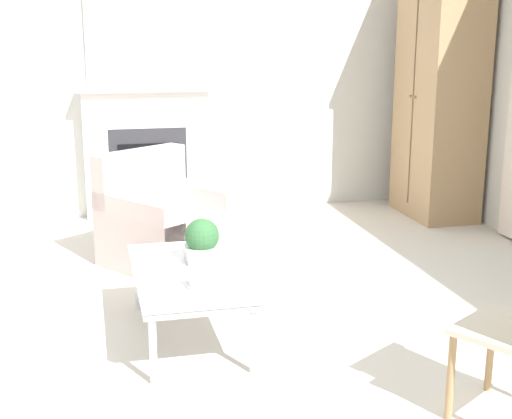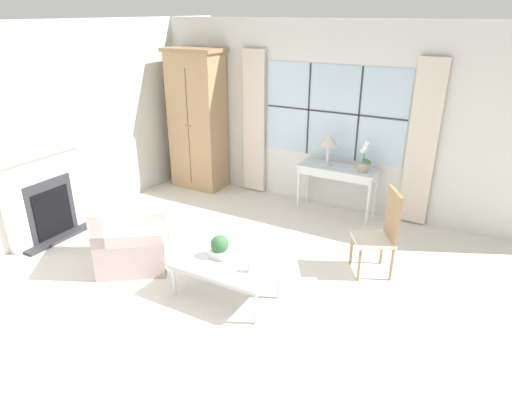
% 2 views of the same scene
% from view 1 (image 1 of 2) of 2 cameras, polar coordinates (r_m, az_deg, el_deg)
% --- Properties ---
extents(ground_plane, '(14.00, 14.00, 0.00)m').
position_cam_1_polar(ground_plane, '(4.22, -5.04, -10.18)').
color(ground_plane, silver).
extents(wall_left, '(0.06, 7.20, 2.80)m').
position_cam_1_polar(wall_left, '(6.95, -4.06, 11.31)').
color(wall_left, silver).
rests_on(wall_left, ground_plane).
extents(fireplace, '(0.34, 1.25, 2.22)m').
position_cam_1_polar(fireplace, '(6.82, -8.72, 5.51)').
color(fireplace, '#2D2D33').
rests_on(fireplace, ground_plane).
extents(armoire, '(0.96, 0.59, 2.35)m').
position_cam_1_polar(armoire, '(6.93, 14.50, 9.08)').
color(armoire, tan).
rests_on(armoire, ground_plane).
extents(armchair_upholstered, '(1.12, 1.13, 0.85)m').
position_cam_1_polar(armchair_upholstered, '(5.46, -7.16, -1.38)').
color(armchair_upholstered, beige).
rests_on(armchair_upholstered, ground_plane).
extents(coffee_table, '(1.13, 0.62, 0.42)m').
position_cam_1_polar(coffee_table, '(4.09, -5.40, -5.35)').
color(coffee_table, silver).
rests_on(coffee_table, ground_plane).
extents(potted_plant_small, '(0.20, 0.20, 0.26)m').
position_cam_1_polar(potted_plant_small, '(4.18, -4.33, -2.51)').
color(potted_plant_small, white).
rests_on(potted_plant_small, coffee_table).
extents(pillar_candle, '(0.09, 0.09, 0.13)m').
position_cam_1_polar(pillar_candle, '(3.77, -4.89, -5.51)').
color(pillar_candle, silver).
rests_on(pillar_candle, coffee_table).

